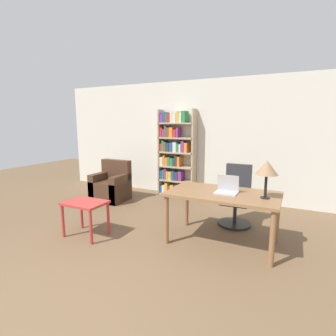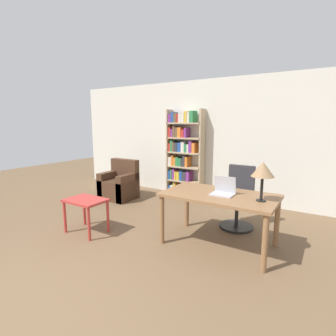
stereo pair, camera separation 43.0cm
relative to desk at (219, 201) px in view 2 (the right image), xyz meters
name	(u,v)px [view 2 (the right image)]	position (x,y,z in m)	size (l,w,h in m)	color
ground_plane	(24,319)	(-0.94, -2.31, -0.66)	(16.00, 16.00, 0.00)	brown
wall_back	(217,140)	(-0.94, 2.22, 0.69)	(8.00, 0.06, 2.70)	silver
desk	(219,201)	(0.00, 0.00, 0.00)	(1.55, 0.89, 0.76)	olive
laptop	(223,191)	(0.05, 0.01, 0.15)	(0.31, 0.24, 0.25)	#B2B2B7
table_lamp	(263,170)	(0.57, -0.03, 0.50)	(0.29, 0.29, 0.50)	black
office_chair	(238,201)	(0.03, 0.82, -0.21)	(0.56, 0.56, 1.04)	black
side_table_blue	(86,205)	(-1.96, -0.70, -0.21)	(0.63, 0.46, 0.55)	#B2332D
armchair	(119,185)	(-2.82, 1.02, -0.35)	(0.74, 0.64, 0.90)	#472D1E
bookshelf	(182,154)	(-1.72, 2.03, 0.35)	(0.90, 0.28, 2.05)	tan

